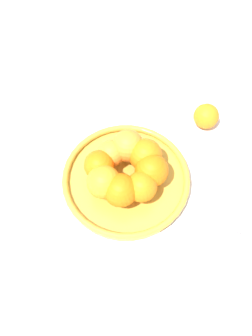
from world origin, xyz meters
The scene contains 5 objects.
ground_plane centered at (0.00, 0.00, 0.00)m, with size 4.00×4.00×0.00m, color silver.
fruit_bowl centered at (0.00, 0.00, 0.02)m, with size 0.31×0.31×0.03m.
orange_pile centered at (0.00, 0.00, 0.07)m, with size 0.19×0.19×0.08m.
stray_orange centered at (-0.11, -0.26, 0.03)m, with size 0.07×0.07×0.07m, color orange.
drinking_glass centered at (-0.28, 0.08, 0.05)m, with size 0.08×0.08×0.10m, color silver.
Camera 1 is at (-0.17, 0.32, 0.72)m, focal length 35.00 mm.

